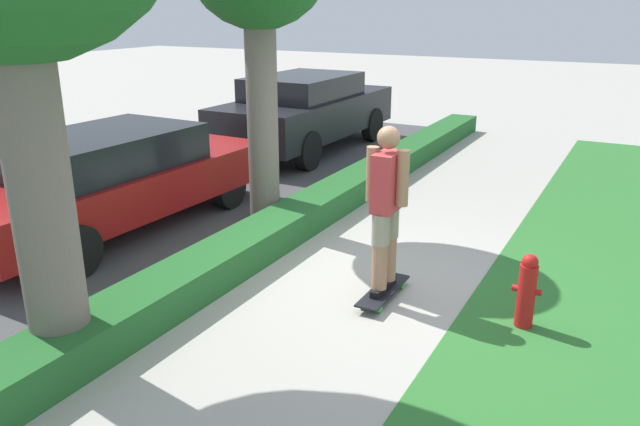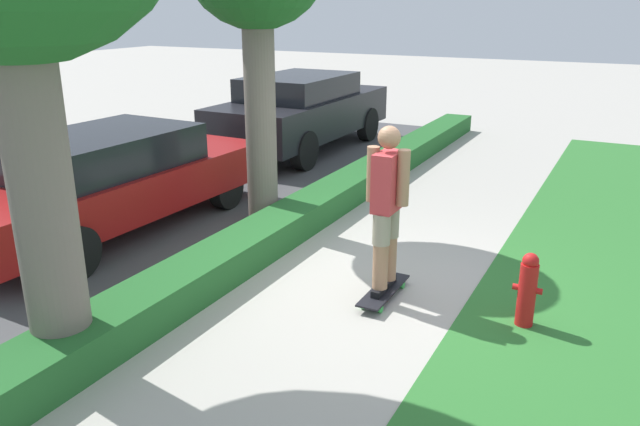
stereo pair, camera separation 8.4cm
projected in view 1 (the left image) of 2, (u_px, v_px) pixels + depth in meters
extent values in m
plane|color=#ADA89E|center=(372.00, 287.00, 6.72)|extent=(60.00, 60.00, 0.00)
cube|color=#474749|center=(93.00, 225.00, 8.60)|extent=(18.32, 5.00, 0.01)
cube|color=#236028|center=(249.00, 246.00, 7.38)|extent=(18.32, 0.60, 0.37)
cube|color=black|center=(383.00, 290.00, 6.45)|extent=(0.92, 0.24, 0.02)
cylinder|color=green|center=(402.00, 285.00, 6.68)|extent=(0.08, 0.04, 0.08)
cylinder|color=green|center=(387.00, 282.00, 6.76)|extent=(0.08, 0.04, 0.08)
cylinder|color=green|center=(379.00, 309.00, 6.16)|extent=(0.08, 0.04, 0.08)
cylinder|color=green|center=(363.00, 305.00, 6.24)|extent=(0.08, 0.04, 0.08)
cube|color=black|center=(379.00, 291.00, 6.33)|extent=(0.26, 0.09, 0.07)
cylinder|color=#A37556|center=(380.00, 252.00, 6.19)|extent=(0.16, 0.16, 0.79)
cylinder|color=gray|center=(381.00, 229.00, 6.12)|extent=(0.18, 0.18, 0.32)
cube|color=black|center=(388.00, 282.00, 6.53)|extent=(0.26, 0.09, 0.07)
cylinder|color=#A37556|center=(389.00, 244.00, 6.39)|extent=(0.16, 0.16, 0.79)
cylinder|color=gray|center=(390.00, 222.00, 6.32)|extent=(0.18, 0.18, 0.32)
cube|color=#C6383D|center=(387.00, 182.00, 6.07)|extent=(0.38, 0.21, 0.59)
cylinder|color=#A37556|center=(403.00, 178.00, 5.98)|extent=(0.12, 0.12, 0.55)
cylinder|color=#A37556|center=(372.00, 174.00, 6.13)|extent=(0.12, 0.12, 0.55)
sphere|color=#A37556|center=(389.00, 138.00, 5.93)|extent=(0.22, 0.22, 0.22)
cylinder|color=#70665B|center=(40.00, 189.00, 4.85)|extent=(0.49, 0.49, 3.07)
cylinder|color=#70665B|center=(262.00, 116.00, 8.21)|extent=(0.41, 0.41, 3.00)
cube|color=maroon|center=(115.00, 186.00, 8.34)|extent=(4.66, 1.90, 0.56)
cube|color=black|center=(103.00, 150.00, 8.06)|extent=(2.44, 1.62, 0.48)
cylinder|color=black|center=(229.00, 188.00, 9.26)|extent=(0.61, 0.21, 0.61)
cylinder|color=black|center=(147.00, 174.00, 9.98)|extent=(0.61, 0.21, 0.61)
cylinder|color=black|center=(75.00, 252.00, 6.88)|extent=(0.61, 0.21, 0.61)
cube|color=black|center=(307.00, 115.00, 12.84)|extent=(4.73, 1.85, 0.74)
cube|color=black|center=(303.00, 86.00, 12.53)|extent=(2.46, 1.62, 0.45)
cylinder|color=black|center=(372.00, 124.00, 13.80)|extent=(0.73, 0.22, 0.73)
cylinder|color=black|center=(306.00, 118.00, 14.55)|extent=(0.73, 0.22, 0.73)
cylinder|color=black|center=(308.00, 151.00, 11.35)|extent=(0.73, 0.22, 0.73)
cylinder|color=black|center=(233.00, 141.00, 12.10)|extent=(0.73, 0.22, 0.73)
cylinder|color=red|center=(526.00, 296.00, 5.81)|extent=(0.17, 0.17, 0.63)
sphere|color=red|center=(530.00, 262.00, 5.70)|extent=(0.15, 0.15, 0.15)
cylinder|color=red|center=(536.00, 292.00, 5.76)|extent=(0.06, 0.10, 0.06)
cylinder|color=red|center=(517.00, 288.00, 5.83)|extent=(0.06, 0.10, 0.06)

